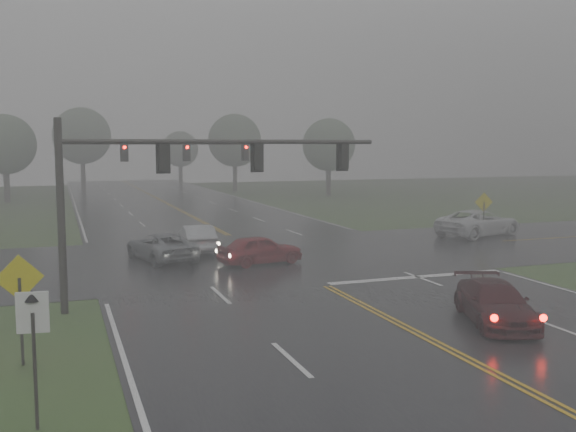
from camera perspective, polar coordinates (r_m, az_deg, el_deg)
name	(u,v)px	position (r m, az deg, el deg)	size (l,w,h in m)	color
main_road	(279,262)	(32.02, -0.76, -4.13)	(18.00, 160.00, 0.02)	black
cross_street	(267,256)	(33.89, -1.87, -3.55)	(120.00, 14.00, 0.02)	black
stop_bar	(417,278)	(28.91, 11.43, -5.38)	(8.50, 0.50, 0.01)	silver
sedan_maroon	(494,323)	(22.25, 17.87, -9.07)	(1.85, 4.56, 1.32)	black
sedan_red	(260,264)	(31.49, -2.48, -4.31)	(1.69, 4.20, 1.43)	maroon
sedan_silver	(197,252)	(35.43, -8.07, -3.18)	(1.57, 4.51, 1.49)	#9FA2A7
car_grey	(161,260)	(33.14, -11.19, -3.89)	(2.29, 4.96, 1.38)	slate
pickup_white	(478,236)	(43.04, 16.55, -1.71)	(2.78, 6.03, 1.68)	silver
signal_gantry_near	(167,176)	(23.32, -10.69, 3.54)	(11.84, 0.29, 6.71)	black
signal_gantry_far	(128,162)	(41.43, -14.00, 4.68)	(13.20, 0.34, 6.73)	black
sign_diamond_west	(20,291)	(18.25, -22.73, -6.16)	(1.23, 0.18, 2.96)	black
sign_arrow_white	(33,334)	(14.08, -21.69, -9.71)	(0.64, 0.13, 2.86)	black
sign_diamond_east	(484,208)	(41.71, 17.01, 0.72)	(1.20, 0.19, 2.89)	black
tree_nw_a	(5,144)	(71.59, -23.86, 5.84)	(6.13, 6.13, 9.01)	#2D251D
tree_ne_a	(235,140)	(81.56, -4.76, 6.71)	(6.68, 6.68, 9.82)	#2D251D
tree_n_mid	(82,136)	(86.73, -17.85, 6.79)	(7.29, 7.29, 10.71)	#2D251D
tree_e_near	(329,145)	(74.55, 3.64, 6.32)	(6.10, 6.10, 8.95)	#2D251D
tree_n_far	(180,149)	(100.04, -9.56, 5.87)	(5.47, 5.47, 8.04)	#2D251D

